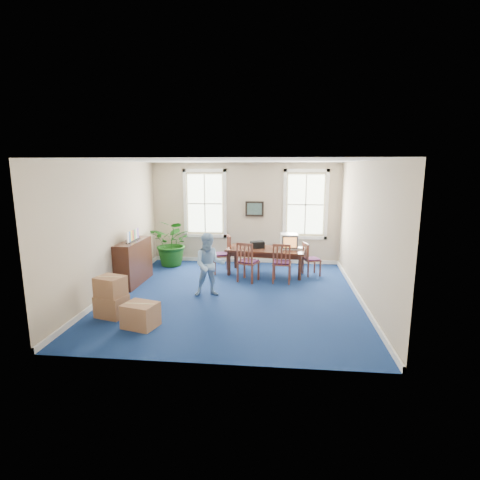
# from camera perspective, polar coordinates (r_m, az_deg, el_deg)

# --- Properties ---
(floor) EXTENTS (6.50, 6.50, 0.00)m
(floor) POSITION_cam_1_polar(r_m,az_deg,el_deg) (9.20, -1.01, -8.37)
(floor) COLOR navy
(floor) RESTS_ON ground
(ceiling) EXTENTS (6.50, 6.50, 0.00)m
(ceiling) POSITION_cam_1_polar(r_m,az_deg,el_deg) (8.67, -1.08, 11.98)
(ceiling) COLOR white
(ceiling) RESTS_ON ground
(wall_back) EXTENTS (6.50, 0.00, 6.50)m
(wall_back) POSITION_cam_1_polar(r_m,az_deg,el_deg) (12.00, 0.80, 4.09)
(wall_back) COLOR tan
(wall_back) RESTS_ON ground
(wall_front) EXTENTS (6.50, 0.00, 6.50)m
(wall_front) POSITION_cam_1_polar(r_m,az_deg,el_deg) (5.65, -4.94, -4.02)
(wall_front) COLOR tan
(wall_front) RESTS_ON ground
(wall_left) EXTENTS (0.00, 6.50, 6.50)m
(wall_left) POSITION_cam_1_polar(r_m,az_deg,el_deg) (9.62, -19.09, 1.72)
(wall_left) COLOR tan
(wall_left) RESTS_ON ground
(wall_right) EXTENTS (0.00, 6.50, 6.50)m
(wall_right) POSITION_cam_1_polar(r_m,az_deg,el_deg) (8.95, 18.39, 1.10)
(wall_right) COLOR tan
(wall_right) RESTS_ON ground
(baseboard_back) EXTENTS (6.00, 0.04, 0.12)m
(baseboard_back) POSITION_cam_1_polar(r_m,az_deg,el_deg) (12.25, 0.77, -3.09)
(baseboard_back) COLOR white
(baseboard_back) RESTS_ON ground
(baseboard_left) EXTENTS (0.04, 6.50, 0.12)m
(baseboard_left) POSITION_cam_1_polar(r_m,az_deg,el_deg) (9.96, -18.37, -7.06)
(baseboard_left) COLOR white
(baseboard_left) RESTS_ON ground
(baseboard_right) EXTENTS (0.04, 6.50, 0.12)m
(baseboard_right) POSITION_cam_1_polar(r_m,az_deg,el_deg) (9.33, 17.63, -8.25)
(baseboard_right) COLOR white
(baseboard_right) RESTS_ON ground
(window_left) EXTENTS (1.40, 0.12, 2.20)m
(window_left) POSITION_cam_1_polar(r_m,az_deg,el_deg) (12.12, -5.37, 5.55)
(window_left) COLOR white
(window_left) RESTS_ON ground
(window_right) EXTENTS (1.40, 0.12, 2.20)m
(window_right) POSITION_cam_1_polar(r_m,az_deg,el_deg) (11.93, 9.96, 5.34)
(window_right) COLOR white
(window_right) RESTS_ON ground
(wall_picture) EXTENTS (0.58, 0.06, 0.48)m
(wall_picture) POSITION_cam_1_polar(r_m,az_deg,el_deg) (11.91, 2.22, 4.76)
(wall_picture) COLOR black
(wall_picture) RESTS_ON ground
(conference_table) EXTENTS (2.33, 1.30, 0.76)m
(conference_table) POSITION_cam_1_polar(r_m,az_deg,el_deg) (10.88, 3.96, -3.23)
(conference_table) COLOR #402014
(conference_table) RESTS_ON ground
(crt_tv) EXTENTS (0.51, 0.55, 0.43)m
(crt_tv) POSITION_cam_1_polar(r_m,az_deg,el_deg) (10.80, 7.48, -0.19)
(crt_tv) COLOR #B7B7BC
(crt_tv) RESTS_ON conference_table
(game_console) EXTENTS (0.17, 0.21, 0.05)m
(game_console) POSITION_cam_1_polar(r_m,az_deg,el_deg) (10.80, 9.07, -1.25)
(game_console) COLOR white
(game_console) RESTS_ON conference_table
(equipment_bag) EXTENTS (0.44, 0.34, 0.19)m
(equipment_bag) POSITION_cam_1_polar(r_m,az_deg,el_deg) (10.83, 2.67, -0.71)
(equipment_bag) COLOR black
(equipment_bag) RESTS_ON conference_table
(chair_near_left) EXTENTS (0.64, 0.64, 1.10)m
(chair_near_left) POSITION_cam_1_polar(r_m,az_deg,el_deg) (10.13, 1.26, -3.28)
(chair_near_left) COLOR brown
(chair_near_left) RESTS_ON ground
(chair_near_right) EXTENTS (0.53, 0.53, 1.09)m
(chair_near_right) POSITION_cam_1_polar(r_m,az_deg,el_deg) (10.10, 6.41, -3.41)
(chair_near_right) COLOR brown
(chair_near_right) RESTS_ON ground
(chair_end_left) EXTENTS (0.62, 0.62, 1.11)m
(chair_end_left) POSITION_cam_1_polar(r_m,az_deg,el_deg) (10.95, -2.90, -2.17)
(chair_end_left) COLOR brown
(chair_end_left) RESTS_ON ground
(chair_end_right) EXTENTS (0.55, 0.55, 0.95)m
(chair_end_right) POSITION_cam_1_polar(r_m,az_deg,el_deg) (10.90, 10.87, -2.86)
(chair_end_right) COLOR brown
(chair_end_right) RESTS_ON ground
(man) EXTENTS (0.85, 0.72, 1.53)m
(man) POSITION_cam_1_polar(r_m,az_deg,el_deg) (8.96, -4.68, -3.81)
(man) COLOR #91BBE4
(man) RESTS_ON ground
(credenza) EXTENTS (0.49, 1.55, 1.21)m
(credenza) POSITION_cam_1_polar(r_m,az_deg,el_deg) (10.33, -15.90, -3.11)
(credenza) COLOR #402014
(credenza) RESTS_ON ground
(brochure_rack) EXTENTS (0.23, 0.71, 0.31)m
(brochure_rack) POSITION_cam_1_polar(r_m,az_deg,el_deg) (10.17, -16.01, 1.03)
(brochure_rack) COLOR #99999E
(brochure_rack) RESTS_ON credenza
(potted_plant) EXTENTS (1.58, 1.47, 1.46)m
(potted_plant) POSITION_cam_1_polar(r_m,az_deg,el_deg) (11.87, -10.19, -0.41)
(potted_plant) COLOR #154C11
(potted_plant) RESTS_ON ground
(cardboard_boxes) EXTENTS (1.95, 1.95, 0.90)m
(cardboard_boxes) POSITION_cam_1_polar(r_m,az_deg,el_deg) (8.27, -17.30, -7.88)
(cardboard_boxes) COLOR #A5714D
(cardboard_boxes) RESTS_ON ground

